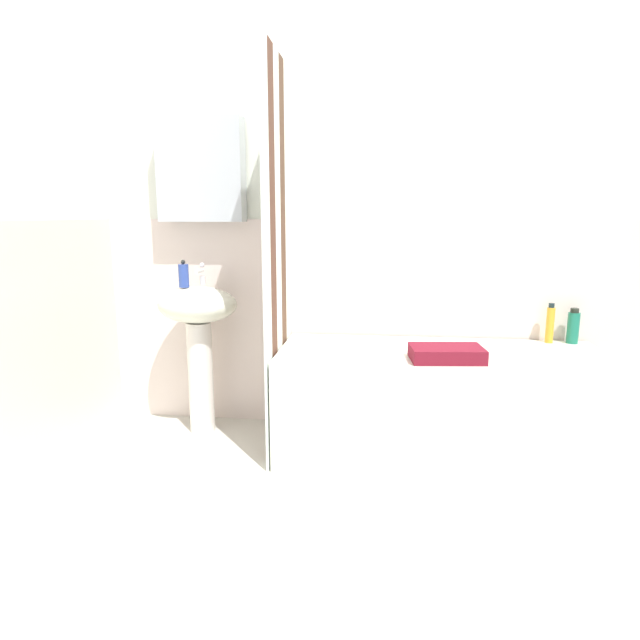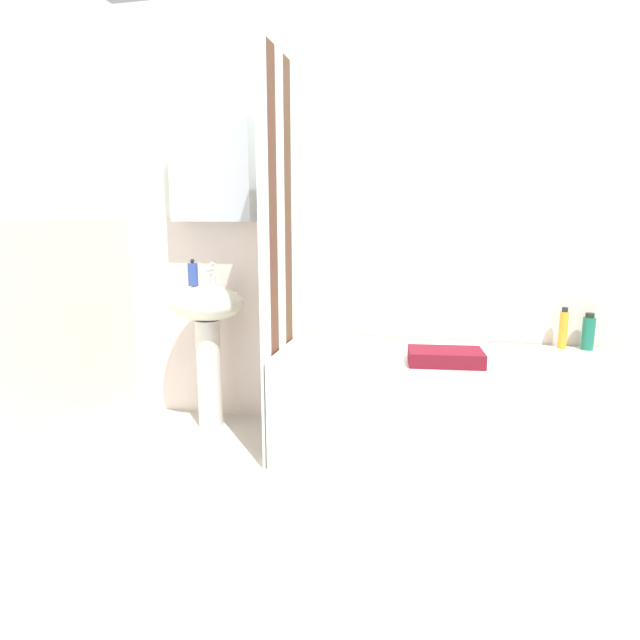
% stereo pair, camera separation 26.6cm
% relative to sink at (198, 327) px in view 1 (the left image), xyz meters
% --- Properties ---
extents(ground_plane, '(4.80, 5.60, 0.04)m').
position_rel_sink_xyz_m(ground_plane, '(0.95, -1.03, -0.63)').
color(ground_plane, beige).
extents(wall_back_tiled, '(3.60, 0.18, 2.40)m').
position_rel_sink_xyz_m(wall_back_tiled, '(0.89, 0.23, 0.53)').
color(wall_back_tiled, white).
rests_on(wall_back_tiled, ground_plane).
extents(sink, '(0.44, 0.34, 0.84)m').
position_rel_sink_xyz_m(sink, '(0.00, 0.00, 0.00)').
color(sink, silver).
rests_on(sink, ground_plane).
extents(faucet, '(0.03, 0.12, 0.12)m').
position_rel_sink_xyz_m(faucet, '(0.00, 0.08, 0.28)').
color(faucet, silver).
rests_on(faucet, sink).
extents(soap_dispenser, '(0.06, 0.06, 0.15)m').
position_rel_sink_xyz_m(soap_dispenser, '(-0.06, -0.02, 0.29)').
color(soap_dispenser, '#3049A1').
rests_on(soap_dispenser, sink).
extents(bathtub, '(1.64, 0.65, 0.55)m').
position_rel_sink_xyz_m(bathtub, '(1.31, -0.13, -0.34)').
color(bathtub, silver).
rests_on(bathtub, ground_plane).
extents(shower_curtain, '(0.01, 0.65, 2.00)m').
position_rel_sink_xyz_m(shower_curtain, '(0.48, -0.13, 0.39)').
color(shower_curtain, white).
rests_on(shower_curtain, ground_plane).
extents(shampoo_bottle, '(0.06, 0.06, 0.19)m').
position_rel_sink_xyz_m(shampoo_bottle, '(2.03, 0.14, 0.02)').
color(shampoo_bottle, '#1B7259').
rests_on(shampoo_bottle, bathtub).
extents(lotion_bottle, '(0.04, 0.04, 0.22)m').
position_rel_sink_xyz_m(lotion_bottle, '(1.91, 0.13, 0.03)').
color(lotion_bottle, gold).
rests_on(lotion_bottle, bathtub).
extents(towel_folded, '(0.36, 0.24, 0.07)m').
position_rel_sink_xyz_m(towel_folded, '(1.32, -0.30, -0.03)').
color(towel_folded, maroon).
rests_on(towel_folded, bathtub).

